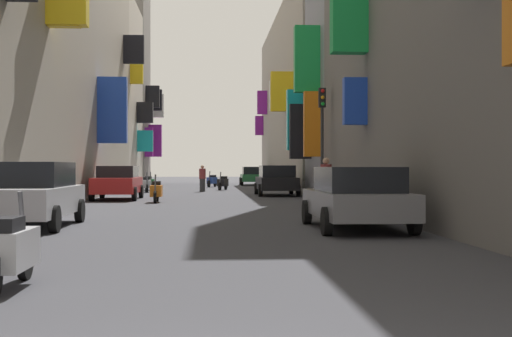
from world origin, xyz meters
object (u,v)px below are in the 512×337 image
Objects in this scene: parked_car_silver at (31,193)px; scooter_green at (149,183)px; parked_car_green at (253,176)px; traffic_light_near_corner at (322,125)px; parked_car_grey at (356,197)px; scooter_white at (147,184)px; parked_car_black at (277,180)px; scooter_orange at (156,191)px; scooter_black at (223,183)px; parked_car_red at (118,182)px; scooter_silver at (9,250)px; pedestrian_crossing at (202,179)px; pedestrian_near_left at (326,183)px; scooter_blue at (212,181)px.

parked_car_silver is 2.30× the size of scooter_green.
parked_car_green is at bearing 58.27° from scooter_green.
parked_car_grey is at bearing -95.23° from traffic_light_near_corner.
scooter_white is (-6.96, -14.96, -0.29)m from parked_car_green.
scooter_green is (0.49, 26.48, -0.34)m from parked_car_silver.
parked_car_grey is at bearing -90.04° from parked_car_black.
parked_car_green is at bearing 78.19° from scooter_orange.
parked_car_silver is at bearing -100.72° from scooter_black.
parked_car_silver is 38.75m from parked_car_green.
parked_car_red is at bearing 125.14° from scooter_orange.
traffic_light_near_corner reaches higher than parked_car_grey.
scooter_silver is at bearing -90.53° from scooter_orange.
parked_car_green is at bearing 77.29° from scooter_black.
parked_car_grey is (7.34, -15.25, -0.03)m from parked_car_red.
scooter_orange is at bearing -101.13° from scooter_black.
parked_car_grey reaches higher than scooter_green.
parked_car_green is at bearing 75.14° from pedestrian_crossing.
parked_car_green reaches higher than parked_car_grey.
scooter_silver and scooter_black have the same top height.
parked_car_red is at bearing 137.16° from pedestrian_near_left.
parked_car_black is at bearing 93.11° from pedestrian_near_left.
parked_car_red is 19.50m from scooter_blue.
scooter_silver is 35.25m from scooter_black.
parked_car_green reaches higher than scooter_orange.
parked_car_black is (7.36, 3.82, 0.01)m from parked_car_red.
parked_car_black reaches higher than scooter_white.
scooter_orange is (-5.54, -26.51, -0.29)m from parked_car_green.
scooter_black is (3.15, 35.11, 0.00)m from scooter_silver.
parked_car_silver is 1.08× the size of parked_car_green.
parked_car_green is 0.92× the size of traffic_light_near_corner.
traffic_light_near_corner is (0.94, -28.00, 2.28)m from parked_car_green.
parked_car_grey is at bearing -75.68° from scooter_green.
scooter_black is at bearing 101.99° from traffic_light_near_corner.
parked_car_green is 16.50m from scooter_white.
scooter_green is (-7.12, -11.51, -0.29)m from parked_car_green.
parked_car_grey is 25.00m from pedestrian_crossing.
pedestrian_crossing is (3.14, 0.59, 0.30)m from scooter_white.
pedestrian_crossing reaches higher than scooter_black.
parked_car_black is 20.02m from parked_car_green.
parked_car_grey is 2.43× the size of scooter_orange.
scooter_black is 0.41× the size of traffic_light_near_corner.
scooter_blue is 21.83m from scooter_orange.
scooter_silver is (-5.73, -46.55, -0.29)m from parked_car_green.
traffic_light_near_corner is at bearing -70.78° from pedestrian_crossing.
pedestrian_crossing reaches higher than parked_car_black.
pedestrian_crossing is at bearing 104.50° from pedestrian_near_left.
scooter_white is 0.41× the size of traffic_light_near_corner.
pedestrian_near_left is at bearing -65.25° from scooter_white.
scooter_silver is 1.21× the size of pedestrian_crossing.
scooter_white is at bearing 88.38° from parked_car_silver.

